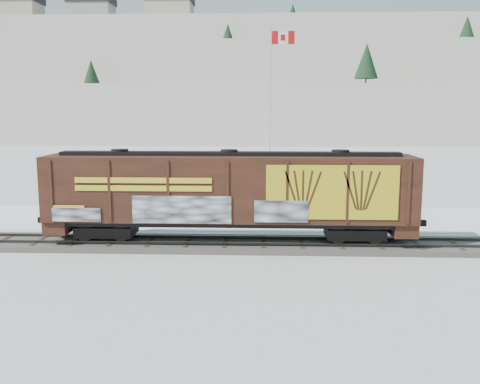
{
  "coord_description": "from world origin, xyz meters",
  "views": [
    {
      "loc": [
        -0.1,
        -27.58,
        7.27
      ],
      "look_at": [
        -1.37,
        3.0,
        2.48
      ],
      "focal_mm": 40.0,
      "sensor_mm": 36.0,
      "label": 1
    }
  ],
  "objects_px": {
    "flagpole": "(271,137)",
    "car_silver": "(164,209)",
    "hopper_railcar": "(229,191)",
    "car_white": "(228,211)",
    "car_dark": "(336,207)"
  },
  "relations": [
    {
      "from": "hopper_railcar",
      "to": "car_white",
      "type": "relative_size",
      "value": 4.27
    },
    {
      "from": "flagpole",
      "to": "car_silver",
      "type": "height_order",
      "value": "flagpole"
    },
    {
      "from": "hopper_railcar",
      "to": "car_white",
      "type": "bearing_deg",
      "value": 94.65
    },
    {
      "from": "hopper_railcar",
      "to": "car_white",
      "type": "height_order",
      "value": "hopper_railcar"
    },
    {
      "from": "car_silver",
      "to": "flagpole",
      "type": "bearing_deg",
      "value": -55.99
    },
    {
      "from": "hopper_railcar",
      "to": "car_white",
      "type": "xyz_separation_m",
      "value": [
        -0.49,
        5.97,
        -2.25
      ]
    },
    {
      "from": "car_silver",
      "to": "car_dark",
      "type": "xyz_separation_m",
      "value": [
        11.52,
        1.31,
        -0.04
      ]
    },
    {
      "from": "flagpole",
      "to": "car_silver",
      "type": "xyz_separation_m",
      "value": [
        -7.17,
        -7.89,
        -4.33
      ]
    },
    {
      "from": "car_silver",
      "to": "car_dark",
      "type": "distance_m",
      "value": 11.59
    },
    {
      "from": "hopper_railcar",
      "to": "flagpole",
      "type": "bearing_deg",
      "value": 80.78
    },
    {
      "from": "flagpole",
      "to": "car_white",
      "type": "xyz_separation_m",
      "value": [
        -2.87,
        -8.74,
        -4.31
      ]
    },
    {
      "from": "car_dark",
      "to": "flagpole",
      "type": "bearing_deg",
      "value": 56.98
    },
    {
      "from": "flagpole",
      "to": "car_dark",
      "type": "bearing_deg",
      "value": -56.54
    },
    {
      "from": "hopper_railcar",
      "to": "car_silver",
      "type": "bearing_deg",
      "value": 125.02
    },
    {
      "from": "car_silver",
      "to": "hopper_railcar",
      "type": "bearing_deg",
      "value": -158.69
    }
  ]
}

